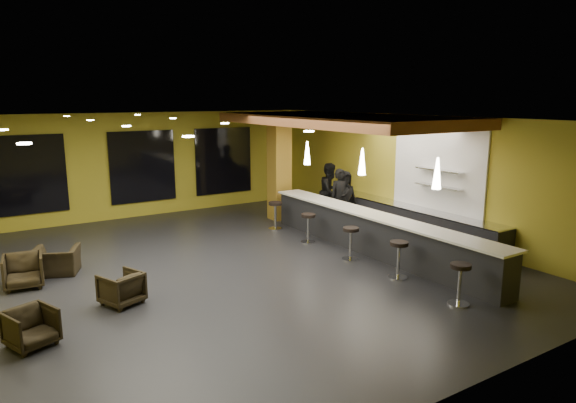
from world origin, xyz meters
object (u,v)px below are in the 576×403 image
staff_b (330,191)px  bar_counter (373,235)px  column (279,167)px  armchair_d (56,261)px  pendant_1 (362,162)px  armchair_a (31,328)px  armchair_b (121,288)px  staff_c (344,198)px  bar_stool_1 (399,255)px  bar_stool_4 (275,212)px  armchair_c (23,271)px  prep_counter (413,223)px  pendant_2 (307,153)px  bar_stool_2 (351,239)px  bar_stool_0 (460,279)px  staff_a (340,198)px  pendant_0 (437,173)px  bar_stool_3 (308,224)px

staff_b → bar_counter: bearing=-129.6°
column → armchair_d: 7.58m
pendant_1 → armchair_a: (-8.12, -1.34, -2.03)m
armchair_b → armchair_d: (-0.79, 2.58, -0.01)m
bar_counter → staff_c: bearing=65.9°
bar_stool_1 → bar_stool_4: 5.21m
armchair_c → staff_b: bearing=15.8°
staff_c → staff_b: bearing=96.0°
prep_counter → armchair_d: prep_counter is taller
pendant_2 → bar_stool_1: (-0.79, -4.73, -1.81)m
staff_b → bar_stool_1: size_ratio=2.23×
bar_stool_2 → staff_b: bearing=59.5°
column → armchair_c: column is taller
bar_stool_0 → armchair_b: bearing=147.0°
pendant_2 → bar_stool_2: bearing=-105.0°
staff_a → armchair_b: staff_a is taller
armchair_c → bar_stool_1: 8.13m
bar_stool_1 → bar_stool_2: size_ratio=1.02×
pendant_0 → armchair_d: size_ratio=0.73×
bar_counter → bar_stool_4: bearing=103.5°
armchair_a → bar_stool_3: bearing=-1.4°
pendant_1 → pendant_2: bearing=90.0°
staff_b → bar_stool_4: bearing=164.4°
column → pendant_0: size_ratio=5.00×
staff_b → pendant_0: bearing=-122.6°
bar_counter → bar_stool_4: (-0.84, 3.48, 0.05)m
pendant_1 → bar_stool_0: size_ratio=0.84×
column → bar_stool_4: bearing=-126.9°
armchair_b → armchair_d: 2.70m
column → bar_counter: bearing=-90.0°
pendant_1 → bar_stool_3: size_ratio=0.85×
bar_counter → armchair_b: 6.41m
pendant_1 → staff_a: size_ratio=0.38×
bar_counter → armchair_b: size_ratio=11.20×
bar_stool_0 → staff_c: bearing=71.3°
pendant_1 → staff_c: bearing=61.2°
bar_stool_2 → bar_stool_4: bar_stool_4 is taller
armchair_d → bar_stool_3: bar_stool_3 is taller
staff_b → staff_c: size_ratio=1.07×
staff_b → armchair_b: (-7.77, -3.48, -0.62)m
bar_counter → armchair_d: (-7.19, 2.71, -0.19)m
staff_b → armchair_c: bearing=169.8°
armchair_c → bar_counter: bearing=-8.4°
column → staff_b: (1.36, -0.99, -0.81)m
pendant_1 → armchair_c: size_ratio=0.88×
staff_a → bar_stool_2: bearing=-101.7°
pendant_0 → bar_stool_1: bearing=160.9°
column → armchair_b: (-6.41, -4.47, -1.43)m
armchair_c → pendant_0: bearing=-20.8°
prep_counter → staff_c: 2.40m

